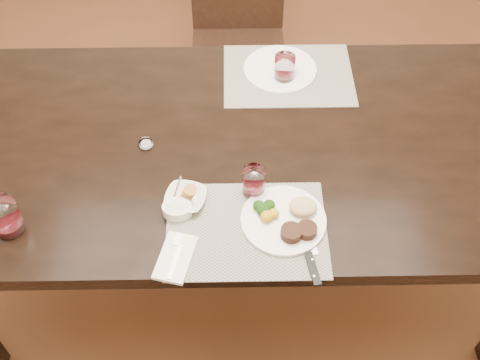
{
  "coord_description": "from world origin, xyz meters",
  "views": [
    {
      "loc": [
        -0.03,
        -1.33,
        2.17
      ],
      "look_at": [
        -0.01,
        -0.21,
        0.82
      ],
      "focal_mm": 45.0,
      "sensor_mm": 36.0,
      "label": 1
    }
  ],
  "objects_px": {
    "chair_far": "(238,30)",
    "steak_knife": "(312,260)",
    "wine_glass_near": "(254,182)",
    "dinner_plate": "(288,219)",
    "far_plate": "(280,69)",
    "cracker_bowl": "(186,198)"
  },
  "relations": [
    {
      "from": "cracker_bowl",
      "to": "wine_glass_near",
      "type": "bearing_deg",
      "value": 10.5
    },
    {
      "from": "cracker_bowl",
      "to": "far_plate",
      "type": "distance_m",
      "value": 0.67
    },
    {
      "from": "steak_knife",
      "to": "wine_glass_near",
      "type": "relative_size",
      "value": 2.69
    },
    {
      "from": "chair_far",
      "to": "wine_glass_near",
      "type": "xyz_separation_m",
      "value": [
        0.03,
        -1.14,
        0.29
      ]
    },
    {
      "from": "chair_far",
      "to": "wine_glass_near",
      "type": "bearing_deg",
      "value": -88.45
    },
    {
      "from": "chair_far",
      "to": "wine_glass_near",
      "type": "distance_m",
      "value": 1.17
    },
    {
      "from": "cracker_bowl",
      "to": "dinner_plate",
      "type": "bearing_deg",
      "value": -14.8
    },
    {
      "from": "dinner_plate",
      "to": "chair_far",
      "type": "bearing_deg",
      "value": 85.17
    },
    {
      "from": "dinner_plate",
      "to": "far_plate",
      "type": "relative_size",
      "value": 0.95
    },
    {
      "from": "steak_knife",
      "to": "cracker_bowl",
      "type": "xyz_separation_m",
      "value": [
        -0.35,
        0.21,
        0.01
      ]
    },
    {
      "from": "chair_far",
      "to": "steak_knife",
      "type": "xyz_separation_m",
      "value": [
        0.18,
        -1.39,
        0.26
      ]
    },
    {
      "from": "dinner_plate",
      "to": "wine_glass_near",
      "type": "distance_m",
      "value": 0.15
    },
    {
      "from": "chair_far",
      "to": "cracker_bowl",
      "type": "distance_m",
      "value": 1.21
    },
    {
      "from": "chair_far",
      "to": "far_plate",
      "type": "xyz_separation_m",
      "value": [
        0.14,
        -0.58,
        0.26
      ]
    },
    {
      "from": "wine_glass_near",
      "to": "chair_far",
      "type": "bearing_deg",
      "value": 91.55
    },
    {
      "from": "cracker_bowl",
      "to": "chair_far",
      "type": "bearing_deg",
      "value": 81.69
    },
    {
      "from": "chair_far",
      "to": "far_plate",
      "type": "height_order",
      "value": "chair_far"
    },
    {
      "from": "steak_knife",
      "to": "cracker_bowl",
      "type": "height_order",
      "value": "cracker_bowl"
    },
    {
      "from": "dinner_plate",
      "to": "wine_glass_near",
      "type": "bearing_deg",
      "value": 118.7
    },
    {
      "from": "chair_far",
      "to": "steak_knife",
      "type": "distance_m",
      "value": 1.42
    },
    {
      "from": "chair_far",
      "to": "dinner_plate",
      "type": "xyz_separation_m",
      "value": [
        0.13,
        -1.25,
        0.26
      ]
    },
    {
      "from": "chair_far",
      "to": "steak_knife",
      "type": "height_order",
      "value": "chair_far"
    }
  ]
}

